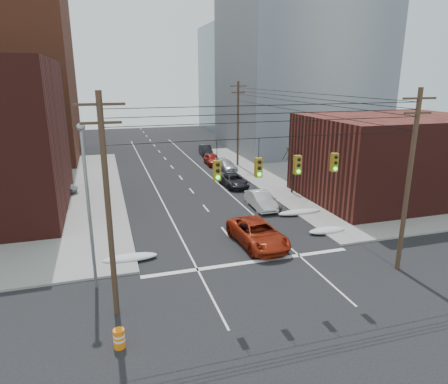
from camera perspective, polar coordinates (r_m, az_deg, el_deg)
ground at (r=21.11m, az=10.25°, el=-17.32°), size 160.00×160.00×0.00m
sidewalk_ne at (r=56.54m, az=22.45°, el=3.22°), size 40.00×40.00×0.15m
building_brick_far at (r=91.37m, az=-28.51°, el=10.78°), size 22.00×18.00×12.00m
building_office at (r=66.86m, az=10.64°, el=16.72°), size 22.00×20.00×25.00m
building_glass at (r=91.46m, az=4.01°, el=15.79°), size 20.00×18.00×22.00m
building_storefront at (r=41.83m, az=22.78°, el=4.50°), size 16.00×12.00×8.00m
utility_pole_left at (r=19.38m, az=-16.25°, el=-1.83°), size 2.20×0.28×11.00m
utility_pole_right at (r=25.76m, az=24.91°, el=1.69°), size 2.20×0.28×11.00m
utility_pole_far at (r=52.65m, az=2.01°, el=9.87°), size 2.20×0.28×11.00m
traffic_signals at (r=20.83m, az=7.78°, el=3.85°), size 17.00×0.42×2.02m
street_light at (r=22.35m, az=-18.93°, el=-0.35°), size 0.44×0.44×9.32m
bare_tree at (r=40.89m, az=9.77°, el=2.88°), size 2.09×2.20×4.93m
snow_nw at (r=27.02m, az=-13.25°, el=-9.12°), size 3.50×1.08×0.42m
snow_ne at (r=31.71m, az=14.49°, el=-5.34°), size 3.00×1.08×0.42m
snow_east_far at (r=35.37m, az=10.75°, el=-2.84°), size 4.00×1.08×0.42m
red_pickup at (r=28.56m, az=4.83°, el=-5.92°), size 3.22×6.26×1.69m
parked_car_a at (r=36.80m, az=5.98°, el=-1.12°), size 1.90×4.09×1.36m
parked_car_b at (r=36.38m, az=5.27°, el=-1.15°), size 1.70×4.68×1.53m
parked_car_c at (r=43.39m, az=1.44°, el=1.63°), size 2.39×4.87×1.33m
parked_car_d at (r=51.19m, az=0.36°, el=3.85°), size 2.17×4.49×1.26m
parked_car_e at (r=54.29m, az=-1.67°, el=4.69°), size 1.94×4.50×1.51m
parked_car_f at (r=61.31m, az=-2.64°, el=6.00°), size 2.00×4.66×1.49m
lot_car_a at (r=39.81m, az=-25.46°, el=-0.91°), size 5.06×3.46×1.58m
lot_car_b at (r=43.47m, az=-23.28°, el=0.51°), size 4.95×2.63×1.32m
lot_car_d at (r=44.88m, az=-26.88°, el=0.57°), size 4.32×2.61×1.38m
construction_barrel at (r=19.28m, az=-14.74°, el=-19.57°), size 0.66×0.66×0.90m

